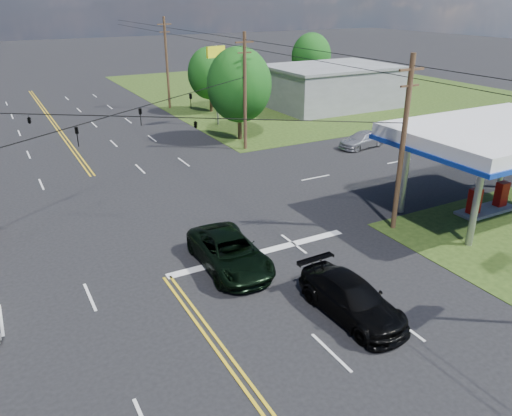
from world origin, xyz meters
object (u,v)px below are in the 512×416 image
pole_se (403,143)px  gas_canopy (500,136)px  tree_far_r (311,56)px  pickup_dkgreen (230,252)px  tree_right_b (210,73)px  suv_black (352,299)px  retail_ne (331,87)px  pole_right_far (167,62)px  pole_ne (245,91)px  tree_right_a (239,85)px

pole_se → gas_canopy: bearing=-8.7°
tree_far_r → pickup_dkgreen: (-31.00, -38.56, -3.74)m
tree_right_b → pickup_dkgreen: size_ratio=1.22×
gas_canopy → tree_right_b: bearing=95.0°
tree_right_b → suv_black: bearing=-105.8°
pickup_dkgreen → retail_ne: bearing=49.5°
pole_right_far → pickup_dkgreen: bearing=-105.3°
gas_canopy → pickup_dkgreen: 17.02m
tree_far_r → pole_right_far: bearing=-174.6°
tree_right_b → pickup_dkgreen: tree_right_b is taller
gas_canopy → pole_se: pole_se is taller
retail_ne → pole_right_far: (-17.00, 8.00, 2.97)m
gas_canopy → pole_right_far: bearing=99.7°
pole_se → tree_far_r: 44.30m
pole_right_far → tree_far_r: 21.10m
pickup_dkgreen → suv_black: 6.45m
pole_right_far → tree_right_b: size_ratio=1.41×
retail_ne → pole_ne: 20.43m
pole_ne → pole_right_far: pole_right_far is taller
tree_far_r → tree_right_b: bearing=-161.1°
pole_se → suv_black: size_ratio=1.79×
retail_ne → tree_far_r: 11.02m
pole_right_far → tree_right_b: pole_right_far is taller
pole_right_far → pickup_dkgreen: 38.15m
tree_right_a → pickup_dkgreen: (-11.00, -20.56, -4.06)m
retail_ne → pickup_dkgreen: size_ratio=2.41×
tree_right_a → gas_canopy: bearing=-76.0°
tree_right_a → retail_ne: bearing=26.6°
tree_right_a → tree_far_r: 26.91m
pole_se → pole_right_far: pole_right_far is taller
retail_ne → suv_black: size_ratio=2.64×
pole_se → tree_far_r: size_ratio=1.25×
pole_right_far → tree_far_r: bearing=5.4°
gas_canopy → pole_right_far: (-6.50, 38.00, 0.46)m
suv_black → retail_ne: bearing=52.8°
tree_right_b → pole_right_far: bearing=131.2°
gas_canopy → tree_right_a: bearing=104.0°
pole_ne → tree_right_a: pole_ne is taller
pole_ne → pickup_dkgreen: (-10.00, -17.56, -4.11)m
gas_canopy → suv_black: gas_canopy is taller
pole_right_far → tree_right_a: 16.03m
retail_ne → pole_ne: bearing=-147.1°
pole_se → pole_ne: bearing=90.0°
pole_ne → tree_right_b: bearing=76.9°
retail_ne → tree_right_b: tree_right_b is taller
tree_right_a → tree_far_r: (20.00, 18.00, -0.33)m
gas_canopy → tree_far_r: 42.55m
gas_canopy → tree_right_b: size_ratio=1.72×
pole_right_far → suv_black: size_ratio=1.88×
tree_right_a → tree_far_r: bearing=42.0°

